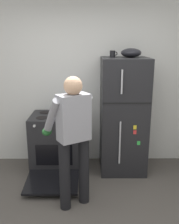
{
  "coord_description": "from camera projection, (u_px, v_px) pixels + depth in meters",
  "views": [
    {
      "loc": [
        0.01,
        -2.16,
        1.96
      ],
      "look_at": [
        0.03,
        1.32,
        1.0
      ],
      "focal_mm": 41.0,
      "sensor_mm": 36.0,
      "label": 1
    }
  ],
  "objects": [
    {
      "name": "kitchen_wall_back",
      "position": [
        87.0,
        81.0,
        4.13
      ],
      "size": [
        6.0,
        0.1,
        2.7
      ],
      "primitive_type": "cube",
      "color": "silver",
      "rests_on": "ground"
    },
    {
      "name": "refrigerator",
      "position": [
        123.0,
        116.0,
        3.89
      ],
      "size": [
        0.68,
        0.72,
        1.74
      ],
      "color": "black",
      "rests_on": "ground"
    },
    {
      "name": "stove_range",
      "position": [
        56.0,
        143.0,
        3.99
      ],
      "size": [
        0.76,
        1.2,
        0.89
      ],
      "color": "black",
      "rests_on": "ground"
    },
    {
      "name": "person_cook",
      "position": [
        73.0,
        132.0,
        2.97
      ],
      "size": [
        0.63,
        0.66,
        1.6
      ],
      "color": "black",
      "rests_on": "ground"
    },
    {
      "name": "red_pot",
      "position": [
        66.0,
        112.0,
        3.82
      ],
      "size": [
        0.33,
        0.23,
        0.11
      ],
      "color": "#19479E",
      "rests_on": "stove_range"
    },
    {
      "name": "coffee_mug",
      "position": [
        113.0,
        54.0,
        3.69
      ],
      "size": [
        0.11,
        0.08,
        0.1
      ],
      "color": "black",
      "rests_on": "refrigerator"
    },
    {
      "name": "mixing_bowl",
      "position": [
        131.0,
        53.0,
        3.64
      ],
      "size": [
        0.29,
        0.29,
        0.13
      ],
      "primitive_type": "ellipsoid",
      "color": "black",
      "rests_on": "refrigerator"
    }
  ]
}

